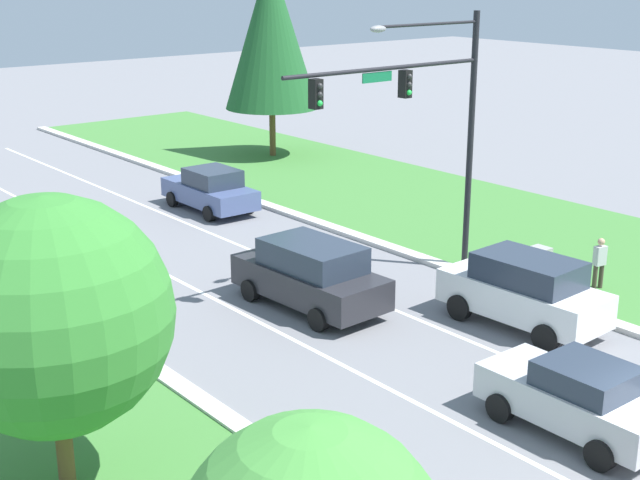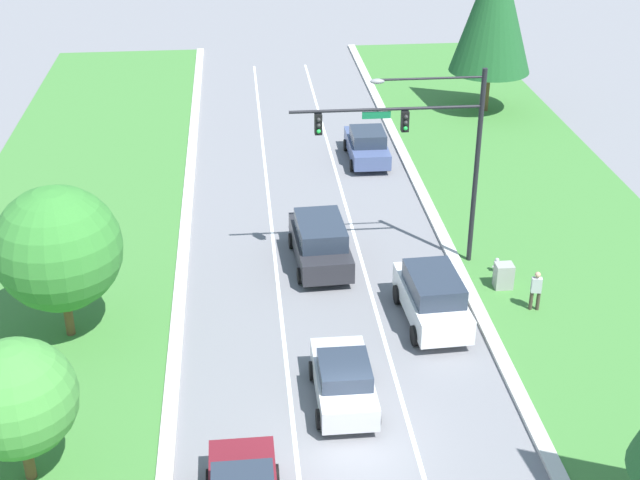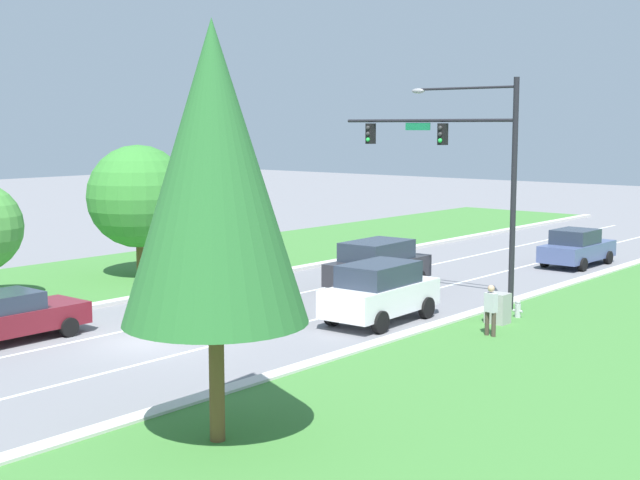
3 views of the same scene
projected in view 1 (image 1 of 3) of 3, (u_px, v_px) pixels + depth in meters
traffic_signal_mast at (426, 109)px, 26.64m from camera, size 7.52×0.41×8.27m
white_suv at (524, 290)px, 24.40m from camera, size 2.30×4.71×2.02m
charcoal_suv at (310, 274)px, 25.79m from camera, size 2.42×5.01×1.98m
slate_blue_sedan at (210, 190)px, 36.12m from camera, size 2.12×4.65×1.75m
silver_sedan at (577, 397)px, 18.86m from camera, size 1.99×4.11×1.65m
utility_cabinet at (537, 264)px, 28.08m from camera, size 0.70×0.60×1.10m
pedestrian at (599, 262)px, 27.10m from camera, size 0.41×0.28×1.69m
fire_hydrant at (508, 260)px, 29.11m from camera, size 0.34×0.20×0.70m
conifer_near_right_tree at (271, 32)px, 44.66m from camera, size 4.76×4.76×10.17m
oak_near_left_tree at (52, 316)px, 15.97m from camera, size 4.43×4.43×5.78m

